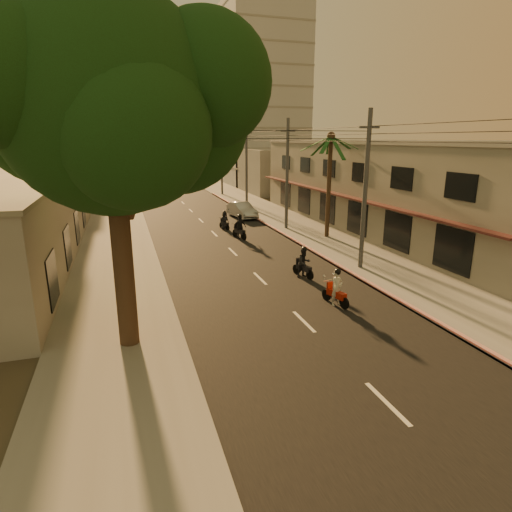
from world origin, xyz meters
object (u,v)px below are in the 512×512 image
object	(u,v)px
palm_tree	(331,142)
parked_car	(242,210)
scooter_mid_a	(304,263)
scooter_far_a	(225,221)
scooter_mid_b	(240,228)
scooter_red	(337,289)
broadleaf_tree	(122,104)

from	to	relation	value
palm_tree	parked_car	size ratio (longest dim) A/B	1.76
palm_tree	scooter_mid_a	world-z (taller)	palm_tree
scooter_mid_a	palm_tree	bearing A→B (deg)	42.14
palm_tree	parked_car	distance (m)	12.83
scooter_far_a	scooter_mid_a	bearing A→B (deg)	-100.47
scooter_far_a	scooter_mid_b	bearing A→B (deg)	-100.76
palm_tree	scooter_far_a	world-z (taller)	palm_tree
scooter_mid_a	scooter_far_a	xyz separation A→B (m)	(-1.19, 13.88, -0.07)
scooter_red	scooter_mid_a	size ratio (longest dim) A/B	1.01
palm_tree	scooter_far_a	bearing A→B (deg)	141.39
scooter_mid_a	scooter_mid_b	xyz separation A→B (m)	(-0.89, 10.13, 0.07)
scooter_mid_a	parked_car	distance (m)	18.93
scooter_mid_b	scooter_far_a	xyz separation A→B (m)	(-0.30, 3.75, -0.14)
palm_tree	scooter_far_a	xyz separation A→B (m)	(-6.80, 5.43, -6.42)
scooter_mid_a	scooter_red	bearing A→B (deg)	-107.44
palm_tree	scooter_red	world-z (taller)	palm_tree
broadleaf_tree	scooter_red	distance (m)	11.73
parked_car	scooter_far_a	bearing A→B (deg)	-128.09
broadleaf_tree	scooter_far_a	distance (m)	22.20
parked_car	scooter_mid_a	bearing A→B (deg)	-103.09
palm_tree	scooter_red	xyz separation A→B (m)	(-5.84, -12.70, -6.37)
palm_tree	scooter_mid_b	distance (m)	9.19
scooter_mid_a	scooter_far_a	world-z (taller)	scooter_mid_a
broadleaf_tree	palm_tree	world-z (taller)	broadleaf_tree
scooter_red	scooter_far_a	distance (m)	18.15
palm_tree	parked_car	bearing A→B (deg)	110.55
scooter_red	scooter_mid_b	bearing A→B (deg)	79.25
scooter_mid_a	scooter_far_a	bearing A→B (deg)	80.62
broadleaf_tree	scooter_red	bearing A→B (deg)	7.51
palm_tree	scooter_mid_a	size ratio (longest dim) A/B	4.69
scooter_red	palm_tree	bearing A→B (deg)	51.95
broadleaf_tree	scooter_far_a	bearing A→B (deg)	67.94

